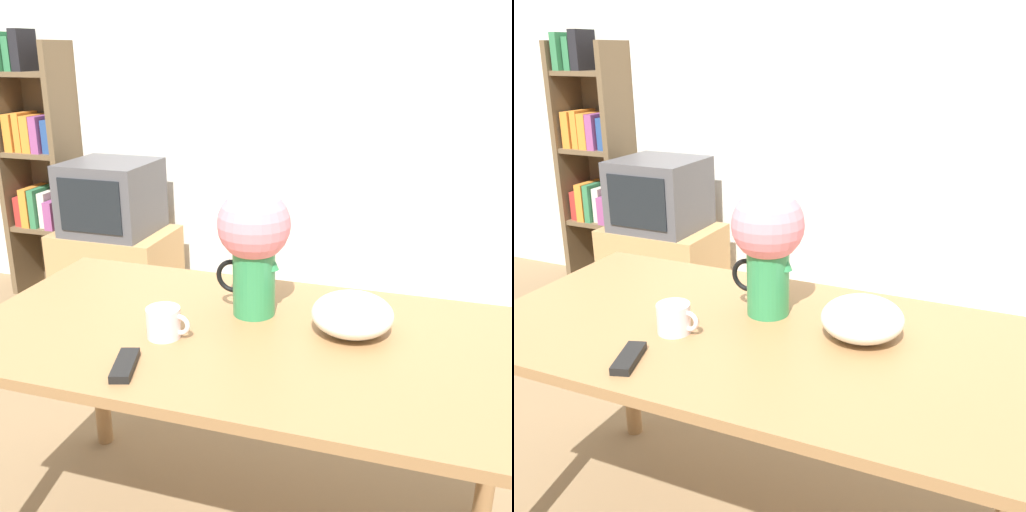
# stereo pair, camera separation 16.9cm
# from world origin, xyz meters

# --- Properties ---
(wall_back) EXTENTS (8.00, 0.05, 2.60)m
(wall_back) POSITION_xyz_m (0.00, 1.80, 1.30)
(wall_back) COLOR silver
(wall_back) RESTS_ON ground_plane
(table) EXTENTS (1.53, 0.80, 0.75)m
(table) POSITION_xyz_m (0.15, 0.01, 0.65)
(table) COLOR olive
(table) RESTS_ON ground_plane
(flower_vase) EXTENTS (0.22, 0.21, 0.37)m
(flower_vase) POSITION_xyz_m (0.14, 0.13, 0.98)
(flower_vase) COLOR #2D844C
(flower_vase) RESTS_ON table
(coffee_mug) EXTENTS (0.12, 0.09, 0.08)m
(coffee_mug) POSITION_xyz_m (-0.04, -0.08, 0.79)
(coffee_mug) COLOR silver
(coffee_mug) RESTS_ON table
(white_bowl) EXTENTS (0.22, 0.22, 0.11)m
(white_bowl) POSITION_xyz_m (0.43, 0.09, 0.80)
(white_bowl) COLOR white
(white_bowl) RESTS_ON table
(remote_control) EXTENTS (0.09, 0.15, 0.02)m
(remote_control) POSITION_xyz_m (-0.06, -0.27, 0.76)
(remote_control) COLOR black
(remote_control) RESTS_ON table
(tv_stand) EXTENTS (0.64, 0.45, 0.51)m
(tv_stand) POSITION_xyz_m (-1.11, 1.43, 0.25)
(tv_stand) COLOR tan
(tv_stand) RESTS_ON ground_plane
(tv_set) EXTENTS (0.46, 0.44, 0.39)m
(tv_set) POSITION_xyz_m (-1.11, 1.43, 0.71)
(tv_set) COLOR #4C4C51
(tv_set) RESTS_ON tv_stand
(bookshelf) EXTENTS (0.42, 0.29, 1.58)m
(bookshelf) POSITION_xyz_m (-1.72, 1.65, 0.83)
(bookshelf) COLOR brown
(bookshelf) RESTS_ON ground_plane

